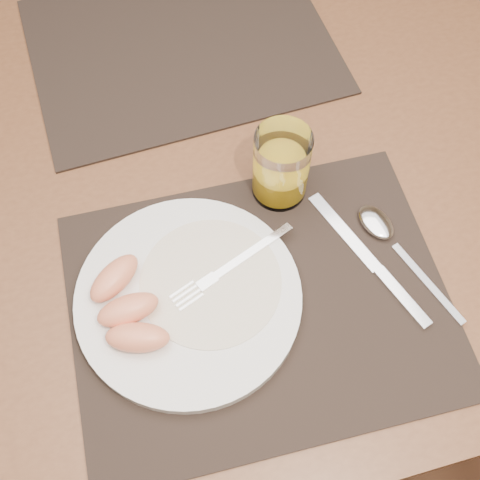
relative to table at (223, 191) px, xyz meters
name	(u,v)px	position (x,y,z in m)	size (l,w,h in m)	color
ground	(229,336)	(0.00, 0.00, -0.67)	(5.00, 5.00, 0.00)	#57331E
table	(223,191)	(0.00, 0.00, 0.00)	(1.40, 0.90, 0.75)	brown
placemat_near	(260,303)	(-0.01, -0.22, 0.09)	(0.45, 0.35, 0.00)	black
placemat_far	(181,45)	(-0.01, 0.22, 0.09)	(0.45, 0.35, 0.00)	black
plate	(189,298)	(-0.09, -0.20, 0.10)	(0.27, 0.27, 0.02)	white
plate_dressing	(211,282)	(-0.06, -0.19, 0.10)	(0.17, 0.17, 0.00)	white
fork	(224,271)	(-0.04, -0.18, 0.11)	(0.17, 0.08, 0.00)	silver
knife	(377,269)	(0.14, -0.22, 0.09)	(0.09, 0.21, 0.01)	silver
spoon	(383,231)	(0.17, -0.17, 0.09)	(0.08, 0.19, 0.01)	silver
juice_glass	(281,168)	(0.06, -0.07, 0.13)	(0.07, 0.07, 0.11)	white
grapefruit_wedges	(126,308)	(-0.16, -0.20, 0.12)	(0.09, 0.14, 0.03)	#F08D62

